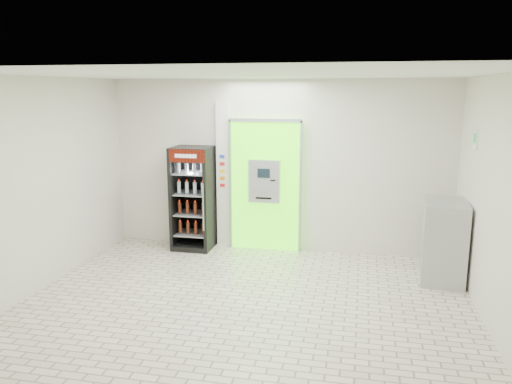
% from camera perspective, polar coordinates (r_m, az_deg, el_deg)
% --- Properties ---
extents(ground, '(6.00, 6.00, 0.00)m').
position_cam_1_polar(ground, '(6.83, -1.25, -12.70)').
color(ground, beige).
rests_on(ground, ground).
extents(room_shell, '(6.00, 6.00, 6.00)m').
position_cam_1_polar(room_shell, '(6.30, -1.32, 2.74)').
color(room_shell, silver).
rests_on(room_shell, ground).
extents(atm_assembly, '(1.30, 0.24, 2.33)m').
position_cam_1_polar(atm_assembly, '(8.78, 1.08, 0.85)').
color(atm_assembly, '#48EA0C').
rests_on(atm_assembly, ground).
extents(pillar, '(0.22, 0.11, 2.60)m').
position_cam_1_polar(pillar, '(8.97, -3.77, 1.89)').
color(pillar, silver).
rests_on(pillar, ground).
extents(beverage_cooler, '(0.69, 0.66, 1.83)m').
position_cam_1_polar(beverage_cooler, '(8.96, -7.19, -0.93)').
color(beverage_cooler, black).
rests_on(beverage_cooler, ground).
extents(steel_cabinet, '(0.68, 0.95, 1.21)m').
position_cam_1_polar(steel_cabinet, '(7.96, 20.65, -5.26)').
color(steel_cabinet, '#9B9DA2').
rests_on(steel_cabinet, ground).
extents(exit_sign, '(0.02, 0.22, 0.26)m').
position_cam_1_polar(exit_sign, '(7.64, 23.78, 5.45)').
color(exit_sign, white).
rests_on(exit_sign, room_shell).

